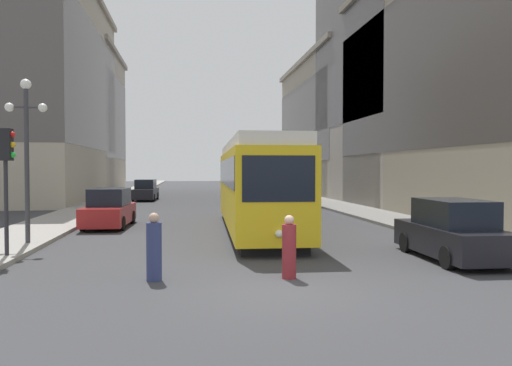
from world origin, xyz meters
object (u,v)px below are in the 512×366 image
(streetcar, at_px, (255,183))
(lamp_post_left_near, at_px, (26,136))
(parked_car_right_far, at_px, (452,232))
(traffic_light_near_left, at_px, (6,158))
(transit_bus, at_px, (273,179))
(pedestrian_crossing_far, at_px, (289,249))
(parked_car_left_mid, at_px, (146,191))
(pedestrian_crossing_near, at_px, (154,249))
(parked_car_left_near, at_px, (109,209))

(streetcar, relative_size, lamp_post_left_near, 2.43)
(parked_car_right_far, xyz_separation_m, traffic_light_near_left, (-13.24, 1.75, 2.22))
(transit_bus, height_order, pedestrian_crossing_far, transit_bus)
(transit_bus, xyz_separation_m, parked_car_right_far, (1.43, -22.84, -1.10))
(transit_bus, distance_m, lamp_post_left_near, 22.18)
(streetcar, bearing_deg, parked_car_left_mid, 108.67)
(transit_bus, height_order, pedestrian_crossing_near, transit_bus)
(transit_bus, distance_m, pedestrian_crossing_far, 24.95)
(transit_bus, bearing_deg, streetcar, -100.99)
(transit_bus, relative_size, parked_car_left_near, 2.41)
(parked_car_left_near, relative_size, traffic_light_near_left, 1.23)
(streetcar, bearing_deg, parked_car_right_far, -54.57)
(streetcar, distance_m, pedestrian_crossing_far, 9.36)
(transit_bus, relative_size, pedestrian_crossing_near, 6.72)
(parked_car_left_near, height_order, pedestrian_crossing_near, parked_car_left_near)
(parked_car_left_near, xyz_separation_m, pedestrian_crossing_far, (6.17, -11.66, -0.11))
(lamp_post_left_near, bearing_deg, traffic_light_near_left, -85.12)
(parked_car_left_near, distance_m, pedestrian_crossing_far, 13.20)
(pedestrian_crossing_near, xyz_separation_m, traffic_light_near_left, (-4.53, 3.29, 2.29))
(pedestrian_crossing_near, bearing_deg, pedestrian_crossing_far, 29.43)
(streetcar, relative_size, parked_car_left_mid, 2.84)
(parked_car_left_near, distance_m, traffic_light_near_left, 8.61)
(streetcar, height_order, parked_car_right_far, streetcar)
(pedestrian_crossing_near, relative_size, traffic_light_near_left, 0.44)
(streetcar, height_order, lamp_post_left_near, lamp_post_left_near)
(transit_bus, bearing_deg, parked_car_left_mid, 148.61)
(traffic_light_near_left, bearing_deg, pedestrian_crossing_near, -35.99)
(pedestrian_crossing_near, bearing_deg, traffic_light_near_left, 177.29)
(parked_car_left_mid, xyz_separation_m, pedestrian_crossing_far, (6.17, -31.25, -0.11))
(pedestrian_crossing_far, bearing_deg, lamp_post_left_near, -66.93)
(streetcar, relative_size, pedestrian_crossing_far, 8.76)
(transit_bus, distance_m, pedestrian_crossing_near, 25.47)
(pedestrian_crossing_near, bearing_deg, parked_car_left_near, 137.27)
(transit_bus, distance_m, parked_car_left_mid, 12.16)
(parked_car_left_mid, bearing_deg, lamp_post_left_near, -91.97)
(streetcar, bearing_deg, pedestrian_crossing_near, -110.60)
(parked_car_right_far, relative_size, traffic_light_near_left, 1.19)
(parked_car_right_far, xyz_separation_m, pedestrian_crossing_far, (-5.38, -1.76, -0.11))
(parked_car_left_mid, bearing_deg, traffic_light_near_left, -91.12)
(lamp_post_left_near, bearing_deg, transit_bus, 57.03)
(parked_car_right_far, height_order, lamp_post_left_near, lamp_post_left_near)
(pedestrian_crossing_far, bearing_deg, streetcar, -122.65)
(lamp_post_left_near, bearing_deg, streetcar, 20.52)
(pedestrian_crossing_far, relative_size, traffic_light_near_left, 0.42)
(parked_car_left_mid, xyz_separation_m, lamp_post_left_near, (-1.90, -25.18, 3.04))
(parked_car_left_near, height_order, parked_car_left_mid, same)
(streetcar, height_order, parked_car_left_mid, streetcar)
(pedestrian_crossing_far, bearing_deg, parked_car_left_mid, -108.82)
(pedestrian_crossing_far, bearing_deg, parked_car_right_far, 168.16)
(transit_bus, relative_size, lamp_post_left_near, 1.96)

